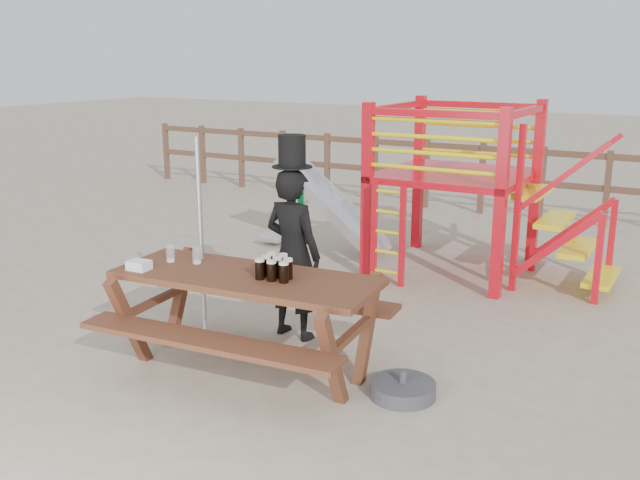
# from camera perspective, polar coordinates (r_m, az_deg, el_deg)

# --- Properties ---
(ground) EXTENTS (60.00, 60.00, 0.00)m
(ground) POSITION_cam_1_polar(r_m,az_deg,el_deg) (6.20, -2.91, -10.52)
(ground) COLOR #B3A48B
(ground) RESTS_ON ground
(back_fence) EXTENTS (15.09, 0.09, 1.20)m
(back_fence) POSITION_cam_1_polar(r_m,az_deg,el_deg) (12.25, 15.08, 5.21)
(back_fence) COLOR brown
(back_fence) RESTS_ON ground
(playground_fort) EXTENTS (4.71, 1.84, 2.10)m
(playground_fort) POSITION_cam_1_polar(r_m,az_deg,el_deg) (8.93, 10.22, 4.33)
(playground_fort) COLOR red
(playground_fort) RESTS_ON ground
(picnic_table) EXTENTS (2.36, 1.73, 0.86)m
(picnic_table) POSITION_cam_1_polar(r_m,az_deg,el_deg) (6.05, -5.89, -5.64)
(picnic_table) COLOR brown
(picnic_table) RESTS_ON ground
(man_with_hat) EXTENTS (0.63, 0.45, 1.93)m
(man_with_hat) POSITION_cam_1_polar(r_m,az_deg,el_deg) (6.67, -2.18, -0.73)
(man_with_hat) COLOR black
(man_with_hat) RESTS_ON ground
(metal_pole) EXTENTS (0.04, 0.04, 1.95)m
(metal_pole) POSITION_cam_1_polar(r_m,az_deg,el_deg) (6.42, -9.48, -0.51)
(metal_pole) COLOR #B2B2B7
(metal_pole) RESTS_ON ground
(parasol_base) EXTENTS (0.53, 0.53, 0.22)m
(parasol_base) POSITION_cam_1_polar(r_m,az_deg,el_deg) (5.80, 6.63, -11.77)
(parasol_base) COLOR #3C3C42
(parasol_base) RESTS_ON ground
(paper_bag) EXTENTS (0.19, 0.15, 0.08)m
(paper_bag) POSITION_cam_1_polar(r_m,az_deg,el_deg) (6.22, -14.28, -1.97)
(paper_bag) COLOR white
(paper_bag) RESTS_ON picnic_table
(stout_pints) EXTENTS (0.32, 0.30, 0.17)m
(stout_pints) POSITION_cam_1_polar(r_m,az_deg,el_deg) (5.82, -3.60, -2.20)
(stout_pints) COLOR black
(stout_pints) RESTS_ON picnic_table
(empty_glasses) EXTENTS (0.31, 0.15, 0.15)m
(empty_glasses) POSITION_cam_1_polar(r_m,az_deg,el_deg) (6.34, -10.87, -1.18)
(empty_glasses) COLOR silver
(empty_glasses) RESTS_ON picnic_table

